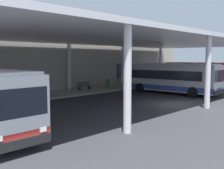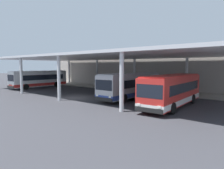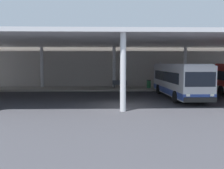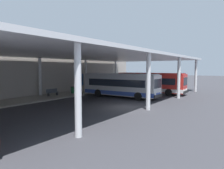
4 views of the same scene
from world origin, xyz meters
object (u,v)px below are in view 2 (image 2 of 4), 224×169
bus_middle_bay (173,90)px  banner_sign (155,80)px  bus_nearest_bay (39,79)px  bus_second_bay (131,85)px  bench_waiting (132,86)px  trash_bin (150,87)px

bus_middle_bay → banner_sign: (-6.31, 8.34, 0.32)m
bus_nearest_bay → bus_second_bay: bearing=2.0°
bus_nearest_bay → bench_waiting: bus_nearest_bay is taller
bus_second_bay → bus_middle_bay: bearing=-14.1°
bus_nearest_bay → banner_sign: 21.36m
banner_sign → trash_bin: bearing=151.9°
bus_second_bay → bus_middle_bay: (6.08, -1.52, 0.00)m
bus_nearest_bay → bus_middle_bay: size_ratio=0.99×
bench_waiting → trash_bin: bearing=-3.3°
trash_bin → banner_sign: (1.26, -0.67, 1.30)m
bus_second_bay → banner_sign: (-0.23, 6.82, 0.32)m
bench_waiting → trash_bin: trash_bin is taller
trash_bin → bench_waiting: bearing=176.7°
bus_nearest_bay → trash_bin: bearing=23.6°
bus_middle_bay → bench_waiting: (-11.12, 9.22, -0.99)m
banner_sign → bus_second_bay: bearing=-88.1°
bus_middle_bay → banner_sign: banner_sign is taller
bus_second_bay → bench_waiting: size_ratio=5.87×
trash_bin → banner_sign: 1.93m
trash_bin → bus_middle_bay: bearing=-50.0°
bus_middle_bay → bus_second_bay: bearing=165.9°
bus_nearest_bay → bench_waiting: bearing=29.0°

